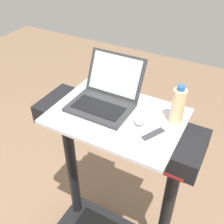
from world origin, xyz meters
name	(u,v)px	position (x,y,z in m)	size (l,w,h in m)	color
desk_board	(117,116)	(0.00, 0.70, 1.20)	(0.66, 0.47, 0.02)	silver
laptop	(105,96)	(-0.10, 0.76, 1.26)	(0.32, 0.33, 0.23)	#2D2D30
computer_mouse	(140,119)	(0.12, 0.71, 1.23)	(0.06, 0.10, 0.03)	#B2B2B7
water_bottle	(178,106)	(0.28, 0.78, 1.31)	(0.06, 0.06, 0.20)	beige
tv_remote	(153,136)	(0.22, 0.63, 1.22)	(0.11, 0.16, 0.02)	silver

